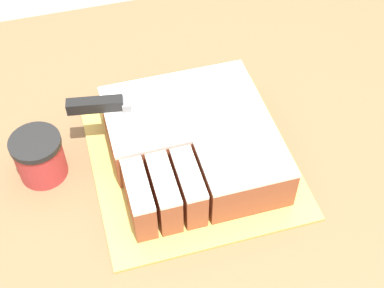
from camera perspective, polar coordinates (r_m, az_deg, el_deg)
name	(u,v)px	position (r m, az deg, el deg)	size (l,w,h in m)	color
countertop	(204,281)	(1.35, 1.28, -14.36)	(1.40, 1.10, 0.90)	brown
cake_board	(192,160)	(0.98, 0.00, -1.73)	(0.36, 0.37, 0.01)	gold
cake	(193,142)	(0.95, 0.14, 0.20)	(0.28, 0.29, 0.08)	#994C2D
knife	(121,104)	(0.95, -7.60, 4.27)	(0.32, 0.08, 0.02)	silver
coffee_cup	(40,157)	(0.97, -15.95, -1.32)	(0.09, 0.09, 0.09)	#B23333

